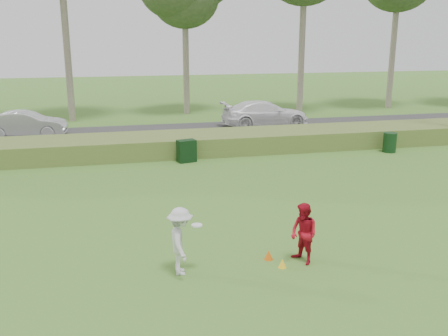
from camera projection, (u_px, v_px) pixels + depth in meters
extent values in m
plane|color=#3A6D24|center=(258.00, 254.00, 13.17)|extent=(120.00, 120.00, 0.00)
cube|color=#4F692A|center=(187.00, 144.00, 24.34)|extent=(80.00, 3.00, 0.90)
cube|color=#2D2D2D|center=(173.00, 133.00, 29.15)|extent=(80.00, 6.00, 0.06)
cylinder|color=gray|center=(185.00, 32.00, 35.16)|extent=(0.44, 0.44, 11.50)
cylinder|color=gray|center=(303.00, 14.00, 34.72)|extent=(0.44, 0.44, 14.00)
cylinder|color=gray|center=(395.00, 19.00, 37.77)|extent=(0.44, 0.44, 13.50)
imported|color=silver|center=(180.00, 241.00, 11.89)|extent=(0.67, 1.10, 1.66)
cylinder|color=white|center=(197.00, 225.00, 11.88)|extent=(0.27, 0.27, 0.03)
imported|color=#A80E1E|center=(304.00, 234.00, 12.47)|extent=(0.83, 0.92, 1.56)
cone|color=#DA580B|center=(269.00, 255.00, 12.80)|extent=(0.23, 0.23, 0.25)
cone|color=yellow|center=(282.00, 263.00, 12.36)|extent=(0.20, 0.20, 0.23)
cube|color=black|center=(187.00, 151.00, 22.55)|extent=(0.90, 0.68, 1.01)
cylinder|color=black|center=(390.00, 142.00, 24.45)|extent=(0.72, 0.72, 0.96)
imported|color=silver|center=(26.00, 124.00, 27.78)|extent=(4.45, 1.82, 1.43)
imported|color=white|center=(265.00, 114.00, 30.94)|extent=(5.42, 2.20, 1.57)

